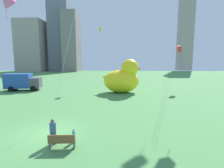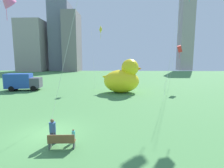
# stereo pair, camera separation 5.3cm
# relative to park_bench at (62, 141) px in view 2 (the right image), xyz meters

# --- Properties ---
(ground_plane) EXTENTS (140.00, 140.00, 0.00)m
(ground_plane) POSITION_rel_park_bench_xyz_m (-1.70, 2.18, -0.47)
(ground_plane) COLOR #4D8849
(park_bench) EXTENTS (1.58, 0.55, 0.90)m
(park_bench) POSITION_rel_park_bench_xyz_m (0.00, 0.00, 0.00)
(park_bench) COLOR brown
(park_bench) RESTS_ON ground
(person_adult) EXTENTS (0.39, 0.39, 1.59)m
(person_adult) POSITION_rel_park_bench_xyz_m (-0.74, 0.59, 0.41)
(person_adult) COLOR #38476B
(person_adult) RESTS_ON ground
(person_child) EXTENTS (0.21, 0.21, 0.85)m
(person_child) POSITION_rel_park_bench_xyz_m (0.48, 0.83, -0.00)
(person_child) COLOR silver
(person_child) RESTS_ON ground
(giant_inflatable_duck) EXTENTS (6.38, 4.09, 5.29)m
(giant_inflatable_duck) POSITION_rel_park_bench_xyz_m (4.00, 17.73, 1.78)
(giant_inflatable_duck) COLOR yellow
(giant_inflatable_duck) RESTS_ON ground
(box_truck) EXTENTS (5.87, 3.22, 2.85)m
(box_truck) POSITION_rel_park_bench_xyz_m (-12.89, 19.05, 0.97)
(box_truck) COLOR #264CA5
(box_truck) RESTS_ON ground
(city_skyline) EXTENTS (80.75, 18.50, 35.67)m
(city_skyline) POSITION_rel_park_bench_xyz_m (-17.47, 72.48, 13.45)
(city_skyline) COLOR #9E938C
(city_skyline) RESTS_ON ground
(kite_red) EXTENTS (3.04, 3.01, 7.71)m
(kite_red) POSITION_rel_park_bench_xyz_m (13.89, 21.57, 6.53)
(kite_red) COLOR silver
(kite_red) RESTS_ON ground
(kite_yellow) EXTENTS (2.25, 2.81, 11.44)m
(kite_yellow) POSITION_rel_park_bench_xyz_m (-0.19, 23.91, 9.85)
(kite_yellow) COLOR silver
(kite_yellow) RESTS_ON ground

